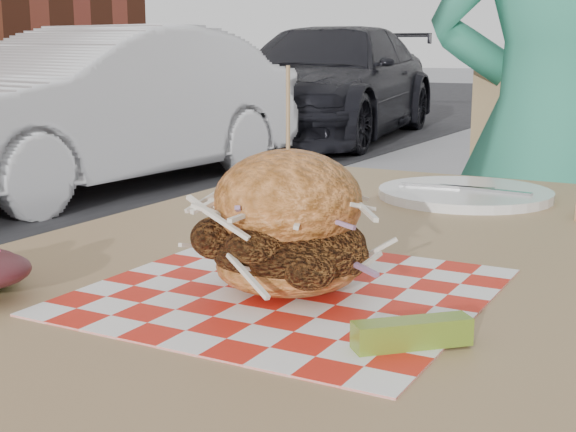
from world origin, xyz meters
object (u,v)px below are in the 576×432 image
at_px(patio_chair, 552,243).
at_px(sandwich, 288,230).
at_px(car_white, 95,108).
at_px(car_dark, 328,82).
at_px(diner, 551,136).
at_px(patio_table, 371,313).

relative_size(patio_chair, sandwich, 4.46).
height_order(car_white, car_dark, car_dark).
xyz_separation_m(diner, car_white, (-3.57, 2.46, -0.22)).
bearing_deg(patio_chair, patio_table, -72.74).
distance_m(diner, patio_table, 1.03).
height_order(patio_chair, sandwich, sandwich).
bearing_deg(car_white, patio_chair, -30.74).
bearing_deg(patio_chair, car_white, 164.21).
distance_m(car_white, car_dark, 3.75).
bearing_deg(car_dark, car_white, -97.38).
bearing_deg(car_white, patio_table, -40.16).
distance_m(diner, car_dark, 7.17).
xyz_separation_m(diner, patio_chair, (0.03, -0.05, -0.24)).
xyz_separation_m(patio_chair, sandwich, (-0.04, -1.17, 0.26)).
bearing_deg(car_white, diner, -30.40).
xyz_separation_m(car_white, car_dark, (-0.00, 3.75, 0.04)).
bearing_deg(sandwich, patio_table, 88.13).
distance_m(car_white, sandwich, 5.12).
bearing_deg(car_dark, patio_table, -71.19).
height_order(diner, car_white, diner).
bearing_deg(sandwich, car_dark, 115.55).
distance_m(diner, patio_chair, 0.24).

